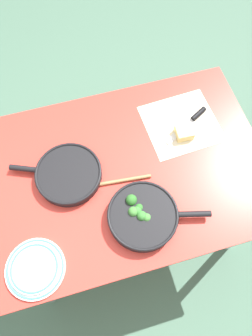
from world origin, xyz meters
The scene contains 9 objects.
ground_plane centered at (0.00, 0.00, 0.00)m, with size 14.00×14.00×0.00m, color #476B56.
dining_table_red centered at (0.00, 0.00, 0.66)m, with size 1.23×0.85×0.74m.
skillet_broccoli centered at (0.01, -0.22, 0.77)m, with size 0.40×0.28×0.07m.
skillet_eggs centered at (-0.24, 0.04, 0.76)m, with size 0.38×0.28×0.05m.
wooden_spoon centered at (-0.12, -0.04, 0.75)m, with size 0.34×0.06×0.02m.
parchment_sheet centered at (0.31, 0.16, 0.74)m, with size 0.35×0.32×0.00m.
grater_knife centered at (0.36, 0.15, 0.75)m, with size 0.24×0.15×0.02m.
cheese_block centered at (0.30, 0.10, 0.76)m, with size 0.08×0.07×0.04m.
dinner_plate_stack centered at (-0.44, -0.30, 0.75)m, with size 0.23×0.23×0.03m.
Camera 1 is at (-0.14, -0.50, 1.93)m, focal length 32.00 mm.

